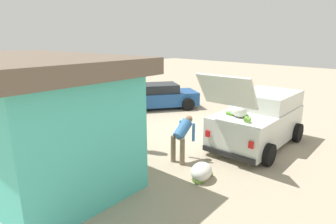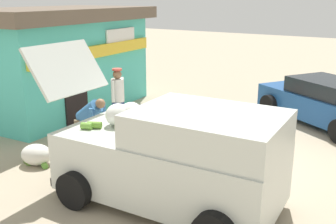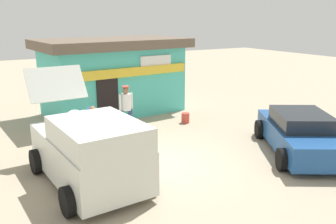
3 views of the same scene
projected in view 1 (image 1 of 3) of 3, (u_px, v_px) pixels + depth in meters
ground_plane at (199, 131)px, 11.31m from camera, size 60.00×60.00×0.00m
storefront_bar at (31, 116)px, 7.33m from camera, size 6.52×4.10×3.24m
delivery_van at (259, 119)px, 9.71m from camera, size 2.41×4.61×2.71m
parked_sedan at (159, 96)px, 14.93m from camera, size 3.58×4.38×1.30m
vendor_standing at (138, 122)px, 9.07m from camera, size 0.56×0.39×1.75m
customer_bending at (182, 135)px, 8.35m from camera, size 0.58×0.79×1.37m
unloaded_banana_pile at (201, 172)px, 7.37m from camera, size 0.73×0.84×0.46m
paint_bucket at (98, 128)px, 11.03m from camera, size 0.32×0.32×0.40m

